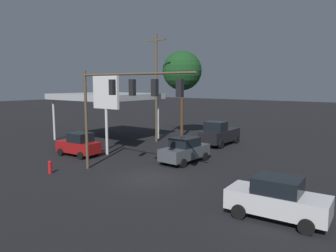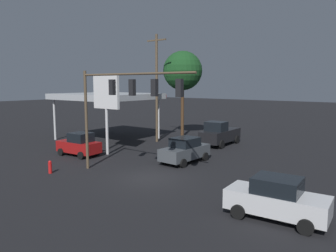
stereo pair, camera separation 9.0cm
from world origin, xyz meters
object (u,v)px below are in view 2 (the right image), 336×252
(traffic_signal_assembly, at_px, (124,96))
(utility_pole, at_px, (157,86))
(fire_hydrant, at_px, (50,167))
(sedan_waiting, at_px, (185,150))
(pickup_parked, at_px, (220,134))
(price_sign, at_px, (106,95))
(street_tree, at_px, (183,71))
(sedan_far, at_px, (277,199))
(hatchback_crossing, at_px, (79,145))

(traffic_signal_assembly, relative_size, utility_pole, 0.84)
(traffic_signal_assembly, xyz_separation_m, fire_hydrant, (4.70, 2.42, -4.86))
(traffic_signal_assembly, distance_m, fire_hydrant, 7.18)
(sedan_waiting, height_order, pickup_parked, pickup_parked)
(traffic_signal_assembly, relative_size, pickup_parked, 1.76)
(price_sign, bearing_deg, sedan_waiting, -166.10)
(traffic_signal_assembly, distance_m, street_tree, 17.01)
(price_sign, bearing_deg, fire_hydrant, 102.72)
(sedan_far, bearing_deg, hatchback_crossing, -12.87)
(sedan_far, height_order, fire_hydrant, sedan_far)
(price_sign, xyz_separation_m, street_tree, (0.25, -11.55, 2.37))
(hatchback_crossing, xyz_separation_m, fire_hydrant, (-2.94, 4.67, -0.51))
(sedan_far, distance_m, pickup_parked, 17.85)
(pickup_parked, bearing_deg, street_tree, -109.34)
(traffic_signal_assembly, relative_size, street_tree, 0.96)
(sedan_waiting, bearing_deg, pickup_parked, -168.04)
(price_sign, distance_m, sedan_waiting, 8.22)
(traffic_signal_assembly, distance_m, sedan_waiting, 7.26)
(price_sign, relative_size, fire_hydrant, 7.73)
(traffic_signal_assembly, relative_size, price_sign, 1.36)
(utility_pole, height_order, pickup_parked, utility_pole)
(utility_pole, xyz_separation_m, pickup_parked, (-6.14, -2.27, -4.68))
(pickup_parked, bearing_deg, utility_pole, -70.94)
(price_sign, xyz_separation_m, fire_hydrant, (-1.46, 6.48, -4.62))
(fire_hydrant, bearing_deg, traffic_signal_assembly, -152.75)
(hatchback_crossing, xyz_separation_m, sedan_waiting, (-8.38, -3.52, 0.00))
(price_sign, bearing_deg, traffic_signal_assembly, 146.66)
(sedan_waiting, height_order, fire_hydrant, sedan_waiting)
(utility_pole, bearing_deg, traffic_signal_assembly, 120.47)
(sedan_waiting, xyz_separation_m, fire_hydrant, (5.45, 8.19, -0.51))
(pickup_parked, xyz_separation_m, street_tree, (5.83, -1.90, 6.32))
(utility_pole, xyz_separation_m, street_tree, (-0.31, -4.17, 1.64))
(price_sign, distance_m, fire_hydrant, 8.09)
(traffic_signal_assembly, relative_size, fire_hydrant, 10.50)
(sedan_far, bearing_deg, fire_hydrant, 3.28)
(sedan_far, distance_m, street_tree, 24.02)
(price_sign, xyz_separation_m, pickup_parked, (-5.58, -9.65, -3.95))
(price_sign, relative_size, pickup_parked, 1.30)
(price_sign, bearing_deg, hatchback_crossing, 50.76)
(price_sign, height_order, fire_hydrant, price_sign)
(sedan_waiting, xyz_separation_m, street_tree, (7.16, -9.84, 6.48))
(hatchback_crossing, height_order, pickup_parked, pickup_parked)
(traffic_signal_assembly, distance_m, price_sign, 7.38)
(street_tree, bearing_deg, sedan_far, 135.55)
(hatchback_crossing, bearing_deg, pickup_parked, -125.49)
(price_sign, height_order, pickup_parked, price_sign)
(pickup_parked, bearing_deg, traffic_signal_assembly, 1.21)
(fire_hydrant, bearing_deg, sedan_far, -172.96)
(traffic_signal_assembly, height_order, price_sign, traffic_signal_assembly)
(sedan_waiting, xyz_separation_m, pickup_parked, (1.33, -7.94, 0.16))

